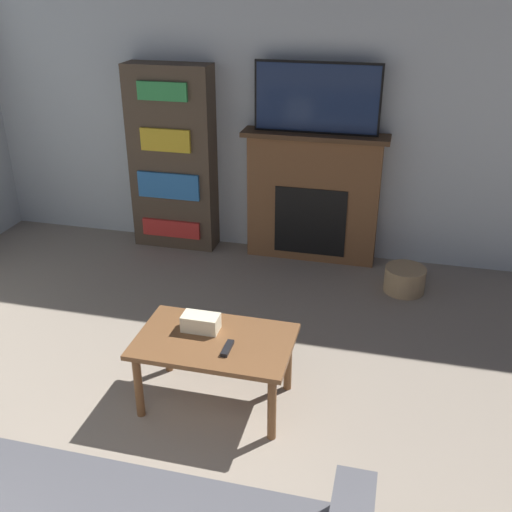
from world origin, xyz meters
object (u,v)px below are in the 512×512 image
object	(u,v)px
fireplace	(313,197)
coffee_table	(215,348)
tv	(317,98)
bookshelf	(173,159)
storage_basket	(405,279)

from	to	relation	value
fireplace	coffee_table	size ratio (longest dim) A/B	1.36
fireplace	tv	bearing A→B (deg)	-90.00
fireplace	bookshelf	world-z (taller)	bookshelf
fireplace	bookshelf	distance (m)	1.32
storage_basket	fireplace	bearing A→B (deg)	151.47
coffee_table	storage_basket	xyz separation A→B (m)	(1.08, 1.71, -0.29)
fireplace	tv	distance (m)	0.86
tv	fireplace	bearing A→B (deg)	90.00
coffee_table	storage_basket	world-z (taller)	coffee_table
storage_basket	bookshelf	bearing A→B (deg)	168.38
fireplace	bookshelf	xyz separation A→B (m)	(-1.29, -0.02, 0.25)
tv	bookshelf	bearing A→B (deg)	-179.90
bookshelf	storage_basket	size ratio (longest dim) A/B	5.06
bookshelf	fireplace	bearing A→B (deg)	0.98
tv	coffee_table	world-z (taller)	tv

